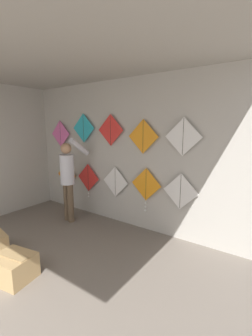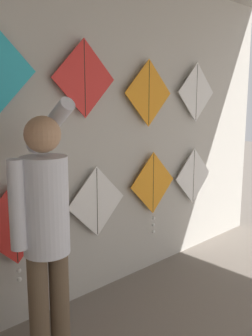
# 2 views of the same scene
# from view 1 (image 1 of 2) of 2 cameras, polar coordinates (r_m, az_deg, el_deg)

# --- Properties ---
(back_panel) EXTENTS (5.18, 0.06, 2.80)m
(back_panel) POSITION_cam_1_polar(r_m,az_deg,el_deg) (4.49, -2.57, 3.74)
(back_panel) COLOR #BCB7AD
(back_panel) RESTS_ON ground
(ceiling_slab) EXTENTS (5.18, 4.78, 0.04)m
(ceiling_slab) POSITION_cam_1_polar(r_m,az_deg,el_deg) (3.24, -27.74, 25.30)
(ceiling_slab) COLOR #A8A399
(shopkeeper) EXTENTS (0.43, 0.58, 1.72)m
(shopkeeper) POSITION_cam_1_polar(r_m,az_deg,el_deg) (4.66, -14.56, -1.73)
(shopkeeper) COLOR brown
(shopkeeper) RESTS_ON ground
(cardboard_box) EXTENTS (0.56, 0.50, 0.33)m
(cardboard_box) POSITION_cam_1_polar(r_m,az_deg,el_deg) (3.45, -26.71, -21.60)
(cardboard_box) COLOR tan
(cardboard_box) RESTS_ON ground
(kite_0) EXTENTS (0.61, 0.01, 0.61)m
(kite_0) POSITION_cam_1_polar(r_m,az_deg,el_deg) (5.50, -14.85, -1.68)
(kite_0) COLOR orange
(kite_1) EXTENTS (0.61, 0.04, 0.75)m
(kite_1) POSITION_cam_1_polar(r_m,az_deg,el_deg) (4.99, -9.58, -2.69)
(kite_1) COLOR red
(kite_2) EXTENTS (0.61, 0.01, 0.61)m
(kite_2) POSITION_cam_1_polar(r_m,az_deg,el_deg) (4.50, -2.74, -3.49)
(kite_2) COLOR white
(kite_3) EXTENTS (0.61, 0.04, 0.82)m
(kite_3) POSITION_cam_1_polar(r_m,az_deg,el_deg) (4.11, 5.09, -4.65)
(kite_3) COLOR orange
(kite_4) EXTENTS (0.61, 0.01, 0.61)m
(kite_4) POSITION_cam_1_polar(r_m,az_deg,el_deg) (3.84, 13.66, -5.83)
(kite_4) COLOR white
(kite_5) EXTENTS (0.61, 0.01, 0.61)m
(kite_5) POSITION_cam_1_polar(r_m,az_deg,el_deg) (5.50, -16.30, 8.32)
(kite_5) COLOR pink
(kite_6) EXTENTS (0.61, 0.01, 0.61)m
(kite_6) POSITION_cam_1_polar(r_m,az_deg,el_deg) (4.92, -10.74, 9.92)
(kite_6) COLOR #28B2C6
(kite_7) EXTENTS (0.61, 0.01, 0.61)m
(kite_7) POSITION_cam_1_polar(r_m,az_deg,el_deg) (4.43, -3.95, 9.59)
(kite_7) COLOR red
(kite_8) EXTENTS (0.61, 0.01, 0.61)m
(kite_8) POSITION_cam_1_polar(r_m,az_deg,el_deg) (4.01, 4.36, 7.97)
(kite_8) COLOR orange
(kite_9) EXTENTS (0.61, 0.01, 0.61)m
(kite_9) POSITION_cam_1_polar(r_m,az_deg,el_deg) (3.69, 14.31, 7.68)
(kite_9) COLOR white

